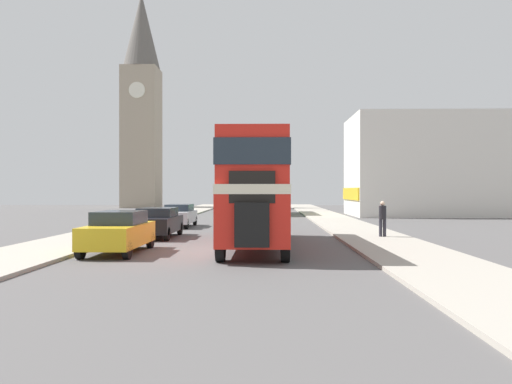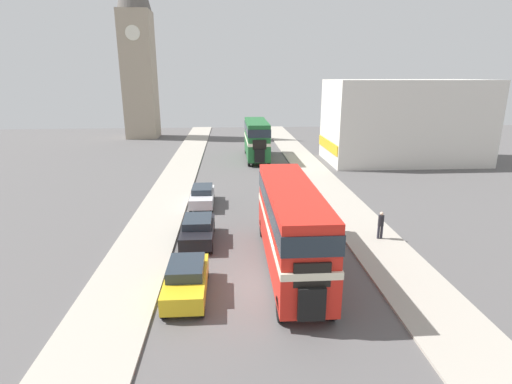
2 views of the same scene
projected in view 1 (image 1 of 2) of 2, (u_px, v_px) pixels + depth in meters
The scene contains 11 objects.
ground_plane at pixel (222, 251), 18.72m from camera, with size 120.00×120.00×0.00m, color #565454.
sidewalk_right at pixel (403, 250), 18.56m from camera, with size 3.50×120.00×0.12m.
sidewalk_left at pixel (44, 249), 18.87m from camera, with size 3.50×120.00×0.12m.
double_decker_bus at pixel (256, 184), 20.37m from camera, with size 2.37×10.80×4.33m.
bus_distant at pixel (265, 187), 48.30m from camera, with size 2.46×9.58×4.48m.
car_parked_near at pixel (119, 232), 18.23m from camera, with size 1.76×4.18×1.53m.
car_parked_mid at pixel (157, 222), 24.28m from camera, with size 1.84×4.24×1.45m.
car_parked_far at pixel (179, 215), 31.30m from camera, with size 1.68×4.36×1.43m.
pedestrian_walking at pixel (383, 217), 23.49m from camera, with size 0.34×0.34×1.67m.
church_tower at pixel (141, 98), 67.31m from camera, with size 4.92×4.92×29.03m.
shop_building_block at pixel (445, 166), 45.54m from camera, with size 17.18×8.74×9.07m.
Camera 1 is at (1.70, -18.68, 2.29)m, focal length 35.00 mm.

